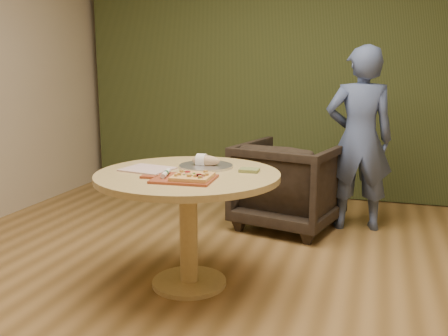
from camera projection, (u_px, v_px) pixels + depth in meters
room_shell at (209, 67)px, 2.60m from camera, size 5.04×6.04×2.84m
curtain at (298, 67)px, 5.31m from camera, size 4.80×0.14×2.78m
pedestal_table at (188, 194)px, 3.15m from camera, size 1.16×1.16×0.75m
pizza_paddle at (182, 179)px, 2.92m from camera, size 0.45×0.30×0.01m
flatbread_pizza at (193, 177)px, 2.89m from camera, size 0.23×0.23×0.04m
cutlery_roll at (166, 173)px, 2.96m from camera, size 0.07×0.20×0.03m
newspaper at (148, 169)px, 3.20m from camera, size 0.34×0.30×0.01m
serving_tray at (206, 166)px, 3.29m from camera, size 0.36×0.36×0.02m
bread_roll at (205, 161)px, 3.29m from camera, size 0.19×0.09×0.09m
green_packet at (249, 170)px, 3.15m from camera, size 0.12×0.10×0.02m
armchair at (289, 180)px, 4.38m from camera, size 0.98×0.94×0.84m
person_standing at (359, 139)px, 4.27m from camera, size 0.64×0.49×1.58m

